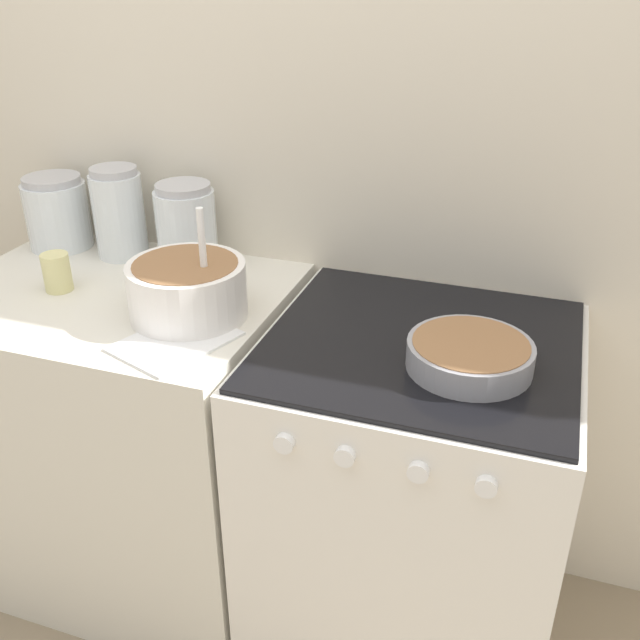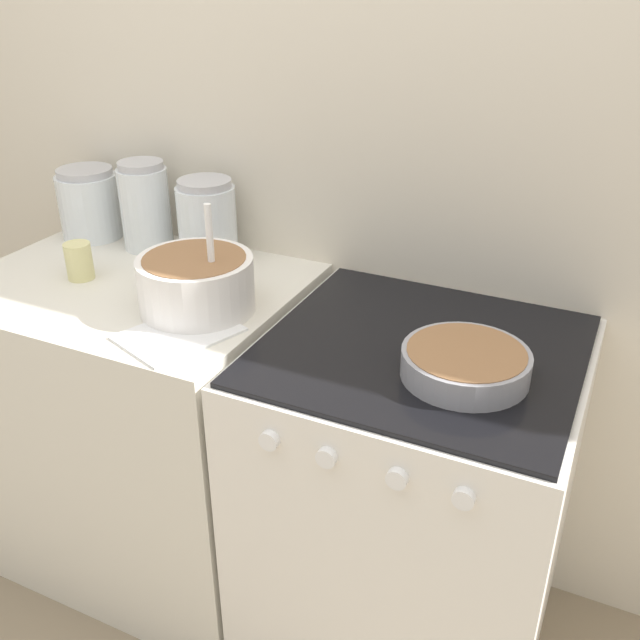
% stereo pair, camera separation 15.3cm
% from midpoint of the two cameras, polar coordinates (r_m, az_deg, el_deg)
% --- Properties ---
extents(wall_back, '(4.70, 0.05, 2.40)m').
position_cam_midpoint_polar(wall_back, '(1.86, -2.65, 13.58)').
color(wall_back, beige).
rests_on(wall_back, ground_plane).
extents(countertop_cabinet, '(0.85, 0.66, 0.89)m').
position_cam_midpoint_polar(countertop_cabinet, '(2.09, -16.84, -8.92)').
color(countertop_cabinet, silver).
rests_on(countertop_cabinet, ground_plane).
extents(stove, '(0.69, 0.67, 0.89)m').
position_cam_midpoint_polar(stove, '(1.82, 4.71, -14.11)').
color(stove, white).
rests_on(stove, ground_plane).
extents(mixing_bowl, '(0.27, 0.27, 0.27)m').
position_cam_midpoint_polar(mixing_bowl, '(1.67, -13.18, 2.54)').
color(mixing_bowl, white).
rests_on(mixing_bowl, countertop_cabinet).
extents(baking_pan, '(0.26, 0.26, 0.06)m').
position_cam_midpoint_polar(baking_pan, '(1.46, 8.97, -2.83)').
color(baking_pan, gray).
rests_on(baking_pan, stove).
extents(storage_jar_left, '(0.17, 0.17, 0.20)m').
position_cam_midpoint_polar(storage_jar_left, '(2.19, -22.16, 7.59)').
color(storage_jar_left, silver).
rests_on(storage_jar_left, countertop_cabinet).
extents(storage_jar_middle, '(0.14, 0.14, 0.25)m').
position_cam_midpoint_polar(storage_jar_middle, '(2.06, -17.83, 7.69)').
color(storage_jar_middle, silver).
rests_on(storage_jar_middle, countertop_cabinet).
extents(storage_jar_right, '(0.16, 0.16, 0.22)m').
position_cam_midpoint_polar(storage_jar_right, '(1.95, -12.86, 6.93)').
color(storage_jar_right, silver).
rests_on(storage_jar_right, countertop_cabinet).
extents(tin_can, '(0.07, 0.07, 0.10)m').
position_cam_midpoint_polar(tin_can, '(1.91, -22.50, 3.50)').
color(tin_can, beige).
rests_on(tin_can, countertop_cabinet).
extents(recipe_page, '(0.26, 0.29, 0.01)m').
position_cam_midpoint_polar(recipe_page, '(1.59, -14.21, -1.74)').
color(recipe_page, white).
rests_on(recipe_page, countertop_cabinet).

